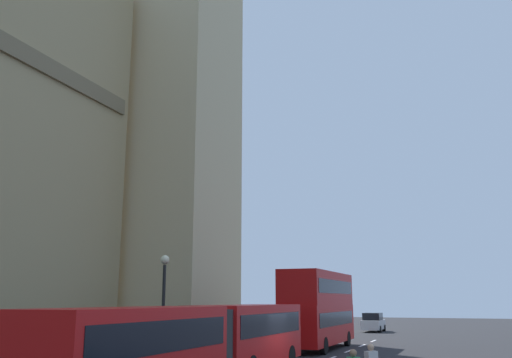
# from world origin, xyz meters

# --- Properties ---
(articulated_bus) EXTENTS (17.15, 2.54, 2.90)m
(articulated_bus) POSITION_xyz_m (-5.07, 1.99, 1.75)
(articulated_bus) COLOR red
(articulated_bus) RESTS_ON ground_plane
(double_decker_bus) EXTENTS (10.08, 2.54, 4.90)m
(double_decker_bus) POSITION_xyz_m (11.79, 2.00, 2.71)
(double_decker_bus) COLOR #B20F0F
(double_decker_bus) RESTS_ON ground_plane
(sedan_lead) EXTENTS (4.40, 1.86, 1.85)m
(sedan_lead) POSITION_xyz_m (33.08, 2.06, 0.91)
(sedan_lead) COLOR #B7B7BC
(sedan_lead) RESTS_ON ground_plane
(traffic_cone_east) EXTENTS (0.36, 0.36, 0.58)m
(traffic_cone_east) POSITION_xyz_m (7.47, -2.08, 0.28)
(traffic_cone_east) COLOR black
(traffic_cone_east) RESTS_ON ground_plane
(street_lamp) EXTENTS (0.44, 0.44, 5.27)m
(street_lamp) POSITION_xyz_m (-0.30, 6.50, 3.06)
(street_lamp) COLOR black
(street_lamp) RESTS_ON ground_plane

